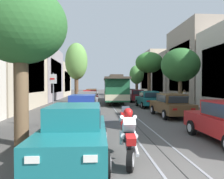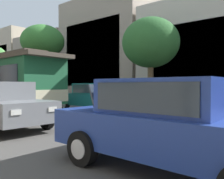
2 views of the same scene
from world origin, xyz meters
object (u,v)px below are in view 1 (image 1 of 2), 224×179
at_px(parked_car_brown_fifth_left, 91,94).
at_px(street_tree_kerb_right_second, 180,65).
at_px(parked_car_red_fourth_left, 90,97).
at_px(street_tree_kerb_right_fourth, 137,75).
at_px(parked_car_black_fifth_right, 129,94).
at_px(street_tree_kerb_left_near, 21,27).
at_px(parked_car_grey_mid_left, 87,100).
at_px(street_tree_kerb_right_mid, 149,63).
at_px(parked_car_grey_sixth_left, 93,93).
at_px(street_sign_post, 53,94).
at_px(parked_car_teal_near_left, 75,132).
at_px(motorcycle_with_rider, 128,134).
at_px(parked_car_blue_second_left, 83,108).
at_px(parked_car_teal_mid_right, 148,99).
at_px(pedestrian_on_right_pavement, 184,98).
at_px(street_tree_kerb_left_second, 76,62).
at_px(parked_car_brown_second_right, 171,105).
at_px(parked_car_maroon_fourth_right, 136,96).
at_px(cable_car_trolley, 115,90).
at_px(pedestrian_crossing_far, 181,96).

height_order(parked_car_brown_fifth_left, street_tree_kerb_right_second, street_tree_kerb_right_second).
bearing_deg(parked_car_red_fourth_left, street_tree_kerb_right_fourth, 56.17).
xyz_separation_m(parked_car_black_fifth_right, street_tree_kerb_left_near, (-7.76, -25.15, 3.48)).
distance_m(parked_car_grey_mid_left, street_tree_kerb_right_mid, 13.05).
relative_size(parked_car_brown_fifth_left, parked_car_grey_sixth_left, 0.99).
bearing_deg(street_sign_post, parked_car_black_fifth_right, 71.76).
bearing_deg(parked_car_grey_mid_left, parked_car_black_fifth_right, 67.12).
bearing_deg(parked_car_black_fifth_right, street_sign_post, -108.24).
bearing_deg(parked_car_teal_near_left, motorcycle_with_rider, -16.89).
xyz_separation_m(parked_car_blue_second_left, street_sign_post, (-1.37, -1.86, 0.94)).
bearing_deg(street_tree_kerb_right_fourth, parked_car_brown_fifth_left, -149.85).
distance_m(parked_car_teal_mid_right, motorcycle_with_rider, 15.42).
relative_size(parked_car_black_fifth_right, street_tree_kerb_right_fourth, 0.77).
xyz_separation_m(parked_car_grey_sixth_left, pedestrian_on_right_pavement, (9.33, -18.57, 0.15)).
xyz_separation_m(street_tree_kerb_left_second, pedestrian_on_right_pavement, (11.21, -7.38, -4.19)).
relative_size(parked_car_teal_near_left, parked_car_brown_second_right, 1.00).
height_order(parked_car_grey_sixth_left, street_tree_kerb_right_fourth, street_tree_kerb_right_fourth).
bearing_deg(pedestrian_on_right_pavement, street_sign_post, -139.33).
relative_size(parked_car_teal_mid_right, street_sign_post, 1.56).
bearing_deg(pedestrian_on_right_pavement, parked_car_maroon_fourth_right, 117.16).
xyz_separation_m(parked_car_maroon_fourth_right, street_sign_post, (-7.31, -16.14, 0.94)).
relative_size(street_tree_kerb_left_near, street_tree_kerb_left_second, 0.76).
xyz_separation_m(parked_car_teal_mid_right, motorcycle_with_rider, (-4.21, -14.84, 0.01)).
bearing_deg(cable_car_trolley, parked_car_red_fourth_left, 162.99).
distance_m(street_tree_kerb_left_near, motorcycle_with_rider, 5.42).
height_order(parked_car_red_fourth_left, parked_car_teal_mid_right, same).
height_order(parked_car_grey_sixth_left, street_tree_kerb_right_mid, street_tree_kerb_right_mid).
relative_size(parked_car_red_fourth_left, street_tree_kerb_right_second, 0.82).
bearing_deg(parked_car_red_fourth_left, parked_car_teal_mid_right, -38.35).
bearing_deg(street_tree_kerb_left_second, motorcycle_with_rider, -80.97).
xyz_separation_m(parked_car_brown_fifth_left, parked_car_brown_second_right, (5.96, -18.11, 0.00)).
height_order(parked_car_blue_second_left, parked_car_brown_second_right, same).
distance_m(parked_car_brown_fifth_left, pedestrian_on_right_pavement, 15.34).
xyz_separation_m(cable_car_trolley, pedestrian_on_right_pavement, (6.47, -4.07, -0.71)).
bearing_deg(parked_car_maroon_fourth_right, street_tree_kerb_left_second, 176.04).
xyz_separation_m(parked_car_black_fifth_right, street_tree_kerb_right_mid, (2.08, -4.51, 4.36)).
bearing_deg(parked_car_grey_sixth_left, street_tree_kerb_left_near, -93.69).
bearing_deg(parked_car_red_fourth_left, parked_car_teal_near_left, -89.47).
distance_m(parked_car_teal_near_left, parked_car_brown_second_right, 9.90).
bearing_deg(street_tree_kerb_left_second, street_tree_kerb_right_mid, 4.77).
xyz_separation_m(parked_car_brown_second_right, parked_car_teal_mid_right, (-0.03, 6.33, 0.00)).
distance_m(street_tree_kerb_left_second, street_tree_kerb_right_mid, 9.74).
xyz_separation_m(parked_car_grey_mid_left, parked_car_brown_second_right, (5.95, -4.83, 0.00)).
bearing_deg(pedestrian_on_right_pavement, parked_car_blue_second_left, -141.81).
bearing_deg(parked_car_red_fourth_left, motorcycle_with_rider, -85.03).
distance_m(parked_car_brown_second_right, pedestrian_crossing_far, 9.86).
distance_m(street_tree_kerb_left_near, pedestrian_on_right_pavement, 17.16).
height_order(parked_car_teal_near_left, street_sign_post, street_sign_post).
bearing_deg(street_sign_post, street_tree_kerb_left_near, -99.21).
bearing_deg(street_tree_kerb_left_second, pedestrian_on_right_pavement, -33.36).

